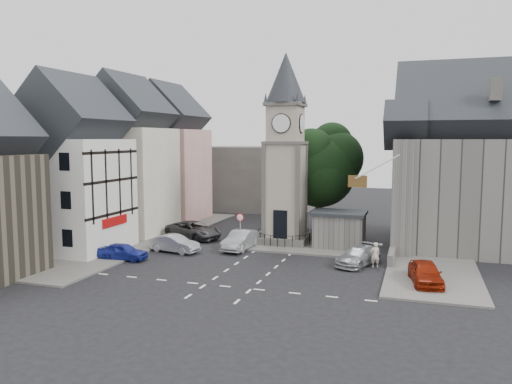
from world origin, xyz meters
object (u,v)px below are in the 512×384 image
(clock_tower, at_px, (285,150))
(pedestrian, at_px, (375,255))
(car_west_blue, at_px, (123,251))
(stone_shelter, at_px, (339,230))
(car_east_red, at_px, (425,273))

(clock_tower, bearing_deg, pedestrian, -36.29)
(clock_tower, bearing_deg, car_west_blue, -136.11)
(clock_tower, relative_size, stone_shelter, 3.78)
(car_west_blue, distance_m, car_east_red, 21.49)
(clock_tower, height_order, stone_shelter, clock_tower)
(car_east_red, bearing_deg, clock_tower, 132.03)
(car_east_red, relative_size, pedestrian, 2.41)
(car_west_blue, distance_m, pedestrian, 18.50)
(car_west_blue, bearing_deg, car_east_red, -92.95)
(car_east_red, bearing_deg, car_west_blue, 171.77)
(stone_shelter, xyz_separation_m, pedestrian, (3.36, -5.50, -0.65))
(pedestrian, bearing_deg, car_west_blue, -12.17)
(clock_tower, relative_size, car_west_blue, 4.32)
(car_east_red, bearing_deg, stone_shelter, 118.26)
(pedestrian, bearing_deg, car_east_red, 112.64)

